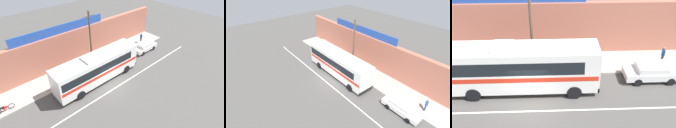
{
  "view_description": "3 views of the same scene",
  "coord_description": "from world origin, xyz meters",
  "views": [
    {
      "loc": [
        -10.39,
        -11.72,
        13.93
      ],
      "look_at": [
        1.98,
        2.01,
        1.07
      ],
      "focal_mm": 27.52,
      "sensor_mm": 36.0,
      "label": 1
    },
    {
      "loc": [
        15.28,
        -11.33,
        14.46
      ],
      "look_at": [
        -0.82,
        1.69,
        1.77
      ],
      "focal_mm": 26.97,
      "sensor_mm": 36.0,
      "label": 2
    },
    {
      "loc": [
        1.84,
        -13.39,
        11.61
      ],
      "look_at": [
        2.47,
        2.44,
        1.67
      ],
      "focal_mm": 40.04,
      "sensor_mm": 36.0,
      "label": 3
    }
  ],
  "objects": [
    {
      "name": "ground_plane",
      "position": [
        0.0,
        0.0,
        0.0
      ],
      "size": [
        70.0,
        70.0,
        0.0
      ],
      "primitive_type": "plane",
      "color": "#4F4C49"
    },
    {
      "name": "sidewalk_slab",
      "position": [
        0.0,
        5.2,
        0.07
      ],
      "size": [
        30.0,
        3.6,
        0.14
      ],
      "primitive_type": "cube",
      "color": "#A8A399",
      "rests_on": "ground_plane"
    },
    {
      "name": "intercity_bus",
      "position": [
        -0.71,
        1.65,
        2.06
      ],
      "size": [
        11.05,
        2.61,
        3.78
      ],
      "color": "white",
      "rests_on": "ground_plane"
    },
    {
      "name": "parked_car",
      "position": [
        9.35,
        2.54,
        0.74
      ],
      "size": [
        4.37,
        1.84,
        1.37
      ],
      "color": "silver",
      "rests_on": "ground_plane"
    },
    {
      "name": "storefront_facade",
      "position": [
        0.0,
        7.35,
        2.4
      ],
      "size": [
        30.0,
        0.7,
        4.8
      ],
      "primitive_type": "cube",
      "color": "#B26651",
      "rests_on": "ground_plane"
    },
    {
      "name": "pedestrian_by_curb",
      "position": [
        10.98,
        4.62,
        1.08
      ],
      "size": [
        0.3,
        0.48,
        1.62
      ],
      "color": "navy",
      "rests_on": "sidewalk_slab"
    },
    {
      "name": "utility_pole",
      "position": [
        0.09,
        3.76,
        4.25
      ],
      "size": [
        1.6,
        0.22,
        7.95
      ],
      "color": "brown",
      "rests_on": "sidewalk_slab"
    },
    {
      "name": "road_center_stripe",
      "position": [
        0.0,
        -0.8,
        0.0
      ],
      "size": [
        30.0,
        0.14,
        0.01
      ],
      "primitive_type": "cube",
      "color": "silver",
      "rests_on": "ground_plane"
    },
    {
      "name": "storefront_billboard",
      "position": [
        -1.7,
        7.35,
        5.35
      ],
      "size": [
        12.5,
        0.12,
        1.1
      ],
      "primitive_type": "cube",
      "color": "#234CAD",
      "rests_on": "storefront_facade"
    },
    {
      "name": "motorcycle_orange",
      "position": [
        -10.7,
        3.98,
        0.57
      ],
      "size": [
        1.84,
        0.56,
        0.94
      ],
      "color": "black",
      "rests_on": "sidewalk_slab"
    },
    {
      "name": "motorcycle_red",
      "position": [
        -5.0,
        3.78,
        0.57
      ],
      "size": [
        1.87,
        0.56,
        0.94
      ],
      "color": "black",
      "rests_on": "sidewalk_slab"
    }
  ]
}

